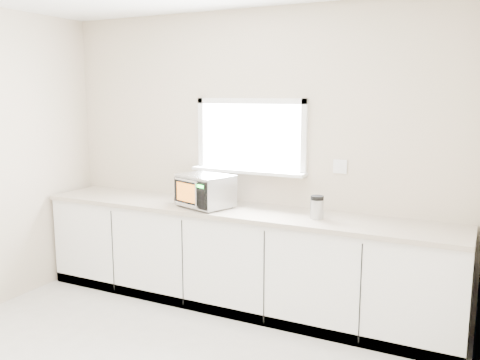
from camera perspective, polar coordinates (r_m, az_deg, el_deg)
The scene contains 7 objects.
back_wall at distance 4.76m, azimuth 1.30°, elevation 2.70°, with size 4.00×0.17×2.70m.
cabinets at distance 4.70m, azimuth -0.31°, elevation -8.93°, with size 3.92×0.60×0.88m, color white.
countertop at distance 4.57m, azimuth -0.37°, elevation -3.49°, with size 3.92×0.64×0.04m, color beige.
microwave at distance 4.61m, azimuth -3.92°, elevation -1.15°, with size 0.55×0.49×0.30m.
knife_block at distance 4.81m, azimuth -6.36°, elevation -1.22°, with size 0.10×0.19×0.27m.
cutting_board at distance 5.00m, azimuth -4.45°, elevation -0.52°, with size 0.28×0.28×0.02m, color olive.
coffee_grinder at distance 4.25m, azimuth 8.64°, elevation -3.02°, with size 0.13×0.13×0.20m.
Camera 1 is at (2.01, -2.28, 1.94)m, focal length 38.00 mm.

